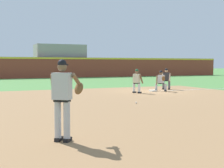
# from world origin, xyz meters

# --- Properties ---
(ground_plane) EXTENTS (160.00, 160.00, 0.00)m
(ground_plane) POSITION_xyz_m (0.00, 0.00, 0.00)
(ground_plane) COLOR #518942
(infield_dirt_patch) EXTENTS (18.00, 18.00, 0.01)m
(infield_dirt_patch) POSITION_xyz_m (-4.27, -5.21, 0.00)
(infield_dirt_patch) COLOR #9E754C
(infield_dirt_patch) RESTS_ON ground
(first_base_bag) EXTENTS (0.38, 0.38, 0.09)m
(first_base_bag) POSITION_xyz_m (0.00, 0.00, 0.04)
(first_base_bag) COLOR white
(first_base_bag) RESTS_ON ground
(baseball) EXTENTS (0.07, 0.07, 0.07)m
(baseball) POSITION_xyz_m (-3.85, -5.05, 0.04)
(baseball) COLOR white
(baseball) RESTS_ON ground
(pitcher) EXTENTS (0.85, 0.54, 1.86)m
(pitcher) POSITION_xyz_m (-8.50, -10.39, 1.06)
(pitcher) COLOR black
(pitcher) RESTS_ON ground
(first_baseman) EXTENTS (0.70, 1.09, 1.34)m
(first_baseman) POSITION_xyz_m (0.56, -0.09, 0.73)
(first_baseman) COLOR black
(first_baseman) RESTS_ON ground
(baserunner) EXTENTS (0.59, 0.67, 1.46)m
(baserunner) POSITION_xyz_m (-1.49, -0.63, 0.79)
(baserunner) COLOR black
(baserunner) RESTS_ON ground
(umpire) EXTENTS (0.68, 0.66, 1.46)m
(umpire) POSITION_xyz_m (1.66, 0.98, 0.79)
(umpire) COLOR black
(umpire) RESTS_ON ground
(outfield_wall) EXTENTS (48.00, 0.54, 2.60)m
(outfield_wall) POSITION_xyz_m (0.00, 22.00, 1.39)
(outfield_wall) COLOR brown
(outfield_wall) RESTS_ON ground
(stadium_seating_block) EXTENTS (6.59, 3.35, 4.35)m
(stadium_seating_block) POSITION_xyz_m (0.00, 24.47, 2.20)
(stadium_seating_block) COLOR gray
(stadium_seating_block) RESTS_ON ground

